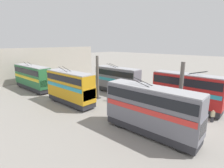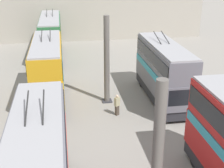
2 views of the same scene
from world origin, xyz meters
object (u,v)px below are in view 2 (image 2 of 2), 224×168
object	(u,v)px
bus_left_far	(164,69)
bus_right_far	(51,35)
person_aisle_midway	(117,104)
bus_right_mid	(48,68)

from	to	relation	value
bus_left_far	bus_right_far	size ratio (longest dim) A/B	0.84
bus_left_far	person_aisle_midway	distance (m)	5.35
bus_right_far	person_aisle_midway	size ratio (longest dim) A/B	6.39
bus_right_far	bus_left_far	bearing A→B (deg)	-146.16
bus_right_mid	bus_right_far	world-z (taller)	bus_right_mid
bus_right_mid	bus_left_far	bearing A→B (deg)	-98.49
bus_right_far	person_aisle_midway	xyz separation A→B (m)	(-16.77, -5.25, -1.89)
person_aisle_midway	bus_right_far	bearing A→B (deg)	162.78
bus_left_far	bus_right_far	world-z (taller)	bus_right_far
bus_left_far	bus_right_far	distance (m)	17.38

